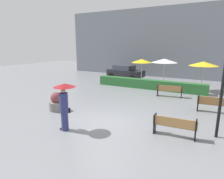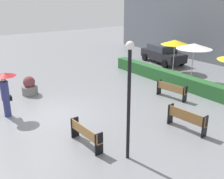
% 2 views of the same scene
% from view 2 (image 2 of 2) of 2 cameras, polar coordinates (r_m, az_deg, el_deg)
% --- Properties ---
extents(ground_plane, '(60.00, 60.00, 0.00)m').
position_cam_2_polar(ground_plane, '(13.47, -12.76, -5.38)').
color(ground_plane, gray).
extents(bench_far_right, '(1.85, 0.53, 0.94)m').
position_cam_2_polar(bench_far_right, '(11.97, 15.58, -5.95)').
color(bench_far_right, olive).
rests_on(bench_far_right, ground).
extents(bench_near_right, '(1.81, 0.44, 0.87)m').
position_cam_2_polar(bench_near_right, '(10.47, -5.72, -9.34)').
color(bench_near_right, '#9E7242').
rests_on(bench_near_right, ground).
extents(bench_back_row, '(1.88, 0.62, 0.87)m').
position_cam_2_polar(bench_back_row, '(15.49, 12.52, 0.02)').
color(bench_back_row, '#9E7242').
rests_on(bench_back_row, ground).
extents(pedestrian_with_umbrella, '(1.00, 1.00, 2.18)m').
position_cam_2_polar(pedestrian_with_umbrella, '(13.51, -21.79, 0.22)').
color(pedestrian_with_umbrella, navy).
rests_on(pedestrian_with_umbrella, ground).
extents(planter_pot, '(0.91, 0.91, 1.11)m').
position_cam_2_polar(planter_pot, '(16.41, -17.19, 0.56)').
color(planter_pot, slate).
rests_on(planter_pot, ground).
extents(lamp_post, '(0.28, 0.28, 4.22)m').
position_cam_2_polar(lamp_post, '(8.83, 3.65, -0.34)').
color(lamp_post, black).
rests_on(lamp_post, ground).
extents(patio_umbrella_yellow, '(2.08, 2.08, 2.43)m').
position_cam_2_polar(patio_umbrella_yellow, '(20.72, 13.28, 9.79)').
color(patio_umbrella_yellow, silver).
rests_on(patio_umbrella_yellow, ground).
extents(patio_umbrella_white, '(2.32, 2.32, 2.61)m').
position_cam_2_polar(patio_umbrella_white, '(18.36, 17.14, 8.83)').
color(patio_umbrella_white, silver).
rests_on(patio_umbrella_white, ground).
extents(hedge_strip, '(9.72, 0.70, 0.83)m').
position_cam_2_polar(hedge_strip, '(18.29, 11.36, 2.77)').
color(hedge_strip, '#28602D').
rests_on(hedge_strip, ground).
extents(parked_car, '(4.40, 2.43, 1.57)m').
position_cam_2_polar(parked_car, '(23.61, 10.75, 7.57)').
color(parked_car, black).
rests_on(parked_car, ground).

